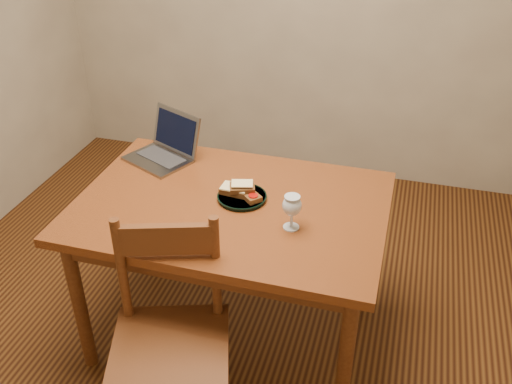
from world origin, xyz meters
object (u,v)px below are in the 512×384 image
(plate, at_px, (242,197))
(milk_glass, at_px, (292,212))
(chair, at_px, (170,332))
(table, at_px, (231,220))
(laptop, at_px, (166,146))

(plate, relative_size, milk_glass, 1.43)
(chair, bearing_deg, plate, 61.79)
(plate, bearing_deg, milk_glass, -30.52)
(table, relative_size, milk_glass, 8.78)
(table, xyz_separation_m, milk_glass, (0.28, -0.10, 0.16))
(chair, xyz_separation_m, laptop, (-0.36, 0.85, 0.30))
(chair, bearing_deg, milk_glass, 33.04)
(plate, distance_m, milk_glass, 0.30)
(milk_glass, bearing_deg, chair, -128.72)
(table, height_order, laptop, laptop)
(laptop, bearing_deg, milk_glass, -5.23)
(chair, height_order, milk_glass, milk_glass)
(plate, relative_size, laptop, 0.56)
(table, distance_m, milk_glass, 0.34)
(plate, bearing_deg, table, -129.85)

